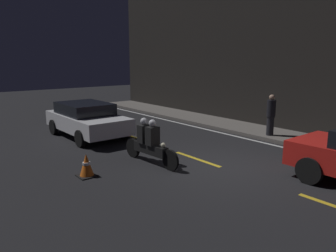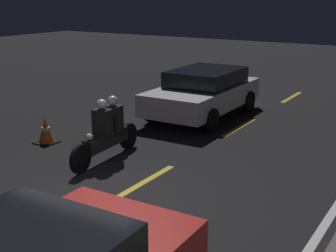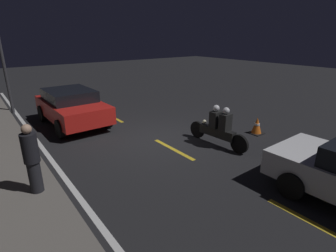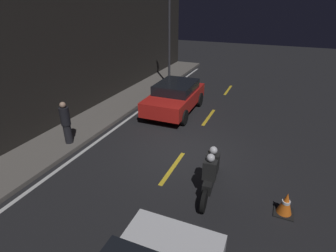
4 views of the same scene
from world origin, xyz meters
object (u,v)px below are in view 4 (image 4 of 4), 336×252
object	(u,v)px
traffic_cone_near	(286,204)
street_lamp	(169,34)
pedestrian	(66,123)
motorcycle	(211,172)
taxi_red	(175,96)

from	to	relation	value
traffic_cone_near	street_lamp	size ratio (longest dim) A/B	0.11
traffic_cone_near	pedestrian	size ratio (longest dim) A/B	0.39
motorcycle	street_lamp	world-z (taller)	street_lamp
motorcycle	pedestrian	world-z (taller)	pedestrian
motorcycle	traffic_cone_near	bearing A→B (deg)	-97.20
motorcycle	street_lamp	distance (m)	10.25
motorcycle	traffic_cone_near	size ratio (longest dim) A/B	3.76
street_lamp	taxi_red	bearing A→B (deg)	-152.87
pedestrian	traffic_cone_near	bearing A→B (deg)	-94.24
motorcycle	traffic_cone_near	distance (m)	2.03
taxi_red	street_lamp	bearing A→B (deg)	-153.94
pedestrian	street_lamp	size ratio (longest dim) A/B	0.28
traffic_cone_near	street_lamp	distance (m)	11.50
traffic_cone_near	pedestrian	distance (m)	7.58
pedestrian	street_lamp	bearing A→B (deg)	-4.40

